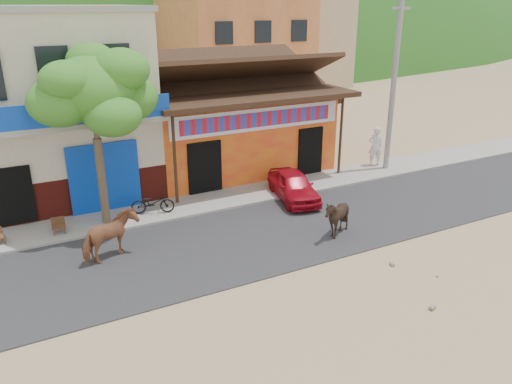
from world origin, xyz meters
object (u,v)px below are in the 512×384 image
tree (97,138)px  scooter (153,203)px  utility_pole (394,80)px  cow_tan (110,236)px  pedestrian (375,146)px  cow_dark (337,217)px  red_car (293,186)px  cafe_chair_right (58,220)px

tree → scooter: size_ratio=3.90×
utility_pole → cow_tan: utility_pole is taller
utility_pole → pedestrian: size_ratio=4.39×
tree → cow_dark: bearing=-34.6°
utility_pole → cow_tan: (-13.19, -2.81, -3.35)m
cow_tan → red_car: cow_tan is taller
cow_tan → cafe_chair_right: 2.73m
red_car → pedestrian: 5.89m
utility_pole → cow_tan: bearing=-168.0°
utility_pole → cow_dark: bearing=-143.3°
tree → cafe_chair_right: size_ratio=6.41×
cow_dark → pedestrian: 8.07m
pedestrian → cow_dark: bearing=64.8°
scooter → utility_pole: bearing=-69.3°
cafe_chair_right → utility_pole: bearing=4.3°
cow_tan → pedestrian: (12.99, 3.41, 0.26)m
utility_pole → scooter: (-11.12, -0.18, -3.60)m
utility_pole → pedestrian: utility_pole is taller
red_car → cafe_chair_right: bearing=-173.8°
tree → red_car: (7.02, -1.01, -2.51)m
cow_tan → red_car: bearing=-103.7°
tree → red_car: size_ratio=1.81×
utility_pole → cafe_chair_right: (-14.38, -0.36, -3.53)m
cow_dark → cafe_chair_right: 9.18m
red_car → pedestrian: pedestrian is taller
utility_pole → cow_tan: 13.90m
pedestrian → cafe_chair_right: bearing=27.7°
cow_dark → red_car: size_ratio=0.41×
red_car → scooter: red_car is taller
scooter → cow_dark: bearing=-113.3°
tree → cow_dark: tree is taller
cow_dark → pedestrian: (6.09, 5.29, 0.32)m
tree → cow_dark: 8.27m
scooter → cafe_chair_right: bearing=112.9°
cow_tan → cafe_chair_right: bearing=-0.2°
scooter → pedestrian: (10.92, 0.78, 0.51)m
red_car → cafe_chair_right: red_car is taller
red_car → cafe_chair_right: (-8.59, 0.85, -0.02)m
utility_pole → scooter: utility_pole is taller
utility_pole → cow_dark: (-6.29, -4.69, -3.41)m
cow_tan → cow_dark: cow_tan is taller
utility_pole → cafe_chair_right: 14.81m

